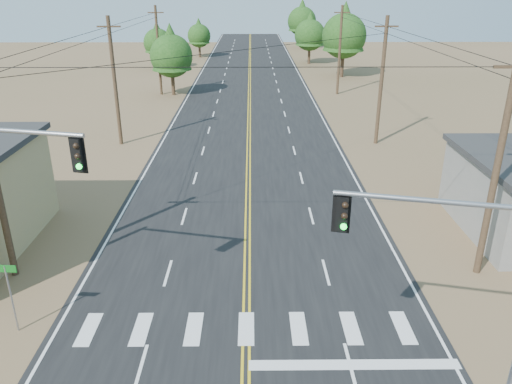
{
  "coord_description": "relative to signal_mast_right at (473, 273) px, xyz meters",
  "views": [
    {
      "loc": [
        0.22,
        -7.53,
        12.15
      ],
      "look_at": [
        0.42,
        13.18,
        3.5
      ],
      "focal_mm": 35.0,
      "sensor_mm": 36.0,
      "label": 1
    }
  ],
  "objects": [
    {
      "name": "road",
      "position": [
        -6.4,
        25.63,
        -4.69
      ],
      "size": [
        15.0,
        200.0,
        0.02
      ],
      "primitive_type": "cube",
      "color": "black",
      "rests_on": "ground"
    },
    {
      "name": "utility_pole_left_mid",
      "position": [
        -16.9,
        27.63,
        0.41
      ],
      "size": [
        1.8,
        0.3,
        10.0
      ],
      "color": "#4C3826",
      "rests_on": "ground"
    },
    {
      "name": "utility_pole_left_far",
      "position": [
        -16.9,
        47.63,
        0.41
      ],
      "size": [
        1.8,
        0.3,
        10.0
      ],
      "color": "#4C3826",
      "rests_on": "ground"
    },
    {
      "name": "utility_pole_right_near",
      "position": [
        4.1,
        7.63,
        0.41
      ],
      "size": [
        1.8,
        0.3,
        10.0
      ],
      "color": "#4C3826",
      "rests_on": "ground"
    },
    {
      "name": "utility_pole_right_mid",
      "position": [
        4.1,
        27.63,
        0.41
      ],
      "size": [
        1.8,
        0.3,
        10.0
      ],
      "color": "#4C3826",
      "rests_on": "ground"
    },
    {
      "name": "utility_pole_right_far",
      "position": [
        4.1,
        47.63,
        0.41
      ],
      "size": [
        1.8,
        0.3,
        10.0
      ],
      "color": "#4C3826",
      "rests_on": "ground"
    },
    {
      "name": "signal_mast_right",
      "position": [
        0.0,
        0.0,
        0.0
      ],
      "size": [
        5.62,
        1.53,
        6.96
      ],
      "rotation": [
        0.0,
        0.0,
        -0.23
      ],
      "color": "gray",
      "rests_on": "ground"
    },
    {
      "name": "street_sign",
      "position": [
        -15.05,
        3.63,
        -2.79
      ],
      "size": [
        0.85,
        0.1,
        2.85
      ],
      "rotation": [
        0.0,
        0.0,
        -0.08
      ],
      "color": "gray",
      "rests_on": "ground"
    },
    {
      "name": "tree_left_near",
      "position": [
        -15.4,
        47.31,
        0.29
      ],
      "size": [
        4.9,
        4.9,
        8.17
      ],
      "color": "#3F2D1E",
      "rests_on": "ground"
    },
    {
      "name": "tree_left_mid",
      "position": [
        -20.4,
        66.94,
        -0.36
      ],
      "size": [
        4.26,
        4.26,
        7.1
      ],
      "color": "#3F2D1E",
      "rests_on": "ground"
    },
    {
      "name": "tree_left_far",
      "position": [
        -15.4,
        80.32,
        -0.57
      ],
      "size": [
        4.06,
        4.06,
        6.76
      ],
      "color": "#3F2D1E",
      "rests_on": "ground"
    },
    {
      "name": "tree_right_near",
      "position": [
        6.62,
        59.46,
        1.49
      ],
      "size": [
        6.07,
        6.07,
        10.12
      ],
      "color": "#3F2D1E",
      "rests_on": "ground"
    },
    {
      "name": "tree_right_mid",
      "position": [
        3.35,
        72.22,
        0.33
      ],
      "size": [
        4.94,
        4.94,
        8.23
      ],
      "color": "#3F2D1E",
      "rests_on": "ground"
    },
    {
      "name": "tree_right_far",
      "position": [
        4.09,
        93.92,
        1.13
      ],
      "size": [
        5.72,
        5.72,
        9.53
      ],
      "color": "#3F2D1E",
      "rests_on": "ground"
    }
  ]
}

